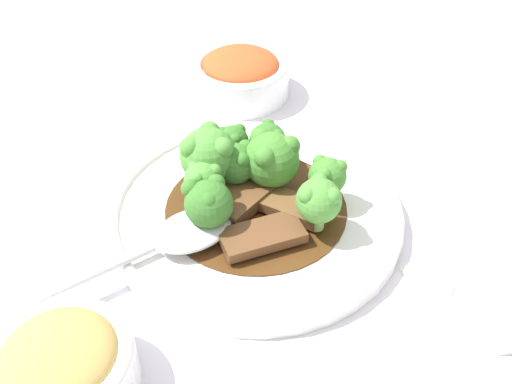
# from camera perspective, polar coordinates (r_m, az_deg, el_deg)

# --- Properties ---
(ground_plane) EXTENTS (4.00, 4.00, 0.00)m
(ground_plane) POSITION_cam_1_polar(r_m,az_deg,el_deg) (0.56, -0.00, -2.62)
(ground_plane) COLOR silver
(main_plate) EXTENTS (0.27, 0.27, 0.02)m
(main_plate) POSITION_cam_1_polar(r_m,az_deg,el_deg) (0.56, -0.00, -1.87)
(main_plate) COLOR white
(main_plate) RESTS_ON ground_plane
(beef_strip_0) EXTENTS (0.05, 0.07, 0.01)m
(beef_strip_0) POSITION_cam_1_polar(r_m,az_deg,el_deg) (0.55, -1.43, -0.73)
(beef_strip_0) COLOR brown
(beef_strip_0) RESTS_ON main_plate
(beef_strip_1) EXTENTS (0.05, 0.08, 0.01)m
(beef_strip_1) POSITION_cam_1_polar(r_m,az_deg,el_deg) (0.51, 0.58, -4.19)
(beef_strip_1) COLOR brown
(beef_strip_1) RESTS_ON main_plate
(beef_strip_2) EXTENTS (0.08, 0.06, 0.01)m
(beef_strip_2) POSITION_cam_1_polar(r_m,az_deg,el_deg) (0.54, 2.69, -1.11)
(beef_strip_2) COLOR brown
(beef_strip_2) RESTS_ON main_plate
(broccoli_floret_0) EXTENTS (0.03, 0.03, 0.05)m
(broccoli_floret_0) POSITION_cam_1_polar(r_m,az_deg,el_deg) (0.53, -5.08, 1.16)
(broccoli_floret_0) COLOR #7FA84C
(broccoli_floret_0) RESTS_ON main_plate
(broccoli_floret_1) EXTENTS (0.04, 0.04, 0.05)m
(broccoli_floret_1) POSITION_cam_1_polar(r_m,az_deg,el_deg) (0.55, -1.87, 2.88)
(broccoli_floret_1) COLOR #7FA84C
(broccoli_floret_1) RESTS_ON main_plate
(broccoli_floret_2) EXTENTS (0.04, 0.04, 0.04)m
(broccoli_floret_2) POSITION_cam_1_polar(r_m,az_deg,el_deg) (0.58, 1.12, 4.94)
(broccoli_floret_2) COLOR #8EB756
(broccoli_floret_2) RESTS_ON main_plate
(broccoli_floret_3) EXTENTS (0.05, 0.05, 0.06)m
(broccoli_floret_3) POSITION_cam_1_polar(r_m,az_deg,el_deg) (0.55, 1.48, 3.19)
(broccoli_floret_3) COLOR #7FA84C
(broccoli_floret_3) RESTS_ON main_plate
(broccoli_floret_4) EXTENTS (0.04, 0.04, 0.05)m
(broccoli_floret_4) POSITION_cam_1_polar(r_m,az_deg,el_deg) (0.51, -4.81, -0.78)
(broccoli_floret_4) COLOR #8EB756
(broccoli_floret_4) RESTS_ON main_plate
(broccoli_floret_5) EXTENTS (0.05, 0.05, 0.06)m
(broccoli_floret_5) POSITION_cam_1_polar(r_m,az_deg,el_deg) (0.55, -4.57, 3.60)
(broccoli_floret_5) COLOR #7FA84C
(broccoli_floret_5) RESTS_ON main_plate
(broccoli_floret_6) EXTENTS (0.03, 0.03, 0.04)m
(broccoli_floret_6) POSITION_cam_1_polar(r_m,az_deg,el_deg) (0.54, 6.82, 1.55)
(broccoli_floret_6) COLOR #7FA84C
(broccoli_floret_6) RESTS_ON main_plate
(broccoli_floret_7) EXTENTS (0.03, 0.03, 0.04)m
(broccoli_floret_7) POSITION_cam_1_polar(r_m,az_deg,el_deg) (0.58, -2.27, 4.84)
(broccoli_floret_7) COLOR #7FA84C
(broccoli_floret_7) RESTS_ON main_plate
(broccoli_floret_8) EXTENTS (0.04, 0.04, 0.05)m
(broccoli_floret_8) POSITION_cam_1_polar(r_m,az_deg,el_deg) (0.51, 6.00, -0.78)
(broccoli_floret_8) COLOR #7FA84C
(broccoli_floret_8) RESTS_ON main_plate
(serving_spoon) EXTENTS (0.05, 0.23, 0.01)m
(serving_spoon) POSITION_cam_1_polar(r_m,az_deg,el_deg) (0.52, -7.63, -4.07)
(serving_spoon) COLOR silver
(serving_spoon) RESTS_ON main_plate
(side_bowl_kimchi) EXTENTS (0.12, 0.12, 0.05)m
(side_bowl_kimchi) POSITION_cam_1_polar(r_m,az_deg,el_deg) (0.73, -1.47, 11.13)
(side_bowl_kimchi) COLOR white
(side_bowl_kimchi) RESTS_ON ground_plane
(side_bowl_appetizer) EXTENTS (0.10, 0.10, 0.05)m
(side_bowl_appetizer) POSITION_cam_1_polar(r_m,az_deg,el_deg) (0.45, -17.90, -15.51)
(side_bowl_appetizer) COLOR white
(side_bowl_appetizer) RESTS_ON ground_plane
(sauce_dish) EXTENTS (0.07, 0.07, 0.01)m
(sauce_dish) POSITION_cam_1_polar(r_m,az_deg,el_deg) (0.52, 21.31, -10.54)
(sauce_dish) COLOR white
(sauce_dish) RESTS_ON ground_plane
(paper_napkin) EXTENTS (0.10, 0.08, 0.01)m
(paper_napkin) POSITION_cam_1_polar(r_m,az_deg,el_deg) (0.53, 19.80, -8.50)
(paper_napkin) COLOR silver
(paper_napkin) RESTS_ON ground_plane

